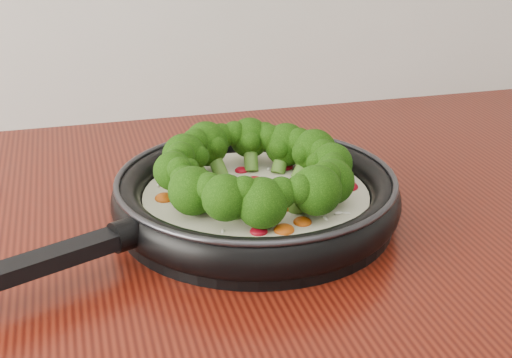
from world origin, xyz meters
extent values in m
cylinder|color=black|center=(-0.03, 1.10, 0.91)|extent=(0.40, 0.40, 0.01)
torus|color=black|center=(-0.03, 1.10, 0.93)|extent=(0.42, 0.42, 0.03)
torus|color=#2D2D33|center=(-0.03, 1.10, 0.95)|extent=(0.41, 0.41, 0.01)
cube|color=black|center=(-0.26, 1.00, 0.93)|extent=(0.18, 0.10, 0.02)
cylinder|color=black|center=(-0.18, 1.04, 0.93)|extent=(0.04, 0.04, 0.03)
cylinder|color=white|center=(-0.03, 1.10, 0.92)|extent=(0.33, 0.33, 0.02)
ellipsoid|color=#9E0717|center=(-0.03, 1.11, 0.93)|extent=(0.02, 0.02, 0.01)
ellipsoid|color=#9E0717|center=(-0.07, 1.05, 0.93)|extent=(0.02, 0.02, 0.01)
ellipsoid|color=#BF4B0C|center=(0.05, 1.10, 0.93)|extent=(0.02, 0.02, 0.01)
ellipsoid|color=#9E0717|center=(-0.10, 1.08, 0.93)|extent=(0.02, 0.02, 0.01)
ellipsoid|color=#9E0717|center=(-0.01, 1.11, 0.93)|extent=(0.03, 0.03, 0.01)
ellipsoid|color=#BF4B0C|center=(-0.06, 1.11, 0.93)|extent=(0.02, 0.02, 0.01)
ellipsoid|color=#9E0717|center=(-0.06, 1.13, 0.93)|extent=(0.02, 0.02, 0.01)
ellipsoid|color=#9E0717|center=(-0.02, 1.13, 0.93)|extent=(0.02, 0.02, 0.01)
ellipsoid|color=#BF4B0C|center=(-0.13, 1.11, 0.93)|extent=(0.03, 0.03, 0.01)
ellipsoid|color=#9E0717|center=(-0.05, 1.01, 0.93)|extent=(0.02, 0.02, 0.01)
ellipsoid|color=#9E0717|center=(0.02, 1.07, 0.93)|extent=(0.02, 0.02, 0.01)
ellipsoid|color=#BF4B0C|center=(-0.03, 1.08, 0.93)|extent=(0.03, 0.03, 0.01)
ellipsoid|color=#9E0717|center=(-0.03, 1.06, 0.93)|extent=(0.02, 0.02, 0.01)
ellipsoid|color=#9E0717|center=(0.06, 1.12, 0.93)|extent=(0.02, 0.02, 0.01)
ellipsoid|color=#BF4B0C|center=(0.00, 1.02, 0.93)|extent=(0.03, 0.03, 0.01)
ellipsoid|color=#9E0717|center=(-0.07, 1.09, 0.93)|extent=(0.03, 0.03, 0.01)
ellipsoid|color=#9E0717|center=(-0.07, 1.06, 0.93)|extent=(0.03, 0.03, 0.01)
ellipsoid|color=#BF4B0C|center=(-0.03, 1.01, 0.93)|extent=(0.03, 0.03, 0.01)
ellipsoid|color=#9E0717|center=(0.02, 1.16, 0.93)|extent=(0.03, 0.03, 0.01)
ellipsoid|color=#9E0717|center=(-0.03, 1.09, 0.93)|extent=(0.03, 0.03, 0.01)
ellipsoid|color=#BF4B0C|center=(0.05, 1.12, 0.93)|extent=(0.03, 0.03, 0.01)
ellipsoid|color=#9E0717|center=(-0.03, 1.17, 0.93)|extent=(0.02, 0.02, 0.01)
ellipsoid|color=#9E0717|center=(0.07, 1.09, 0.93)|extent=(0.02, 0.02, 0.01)
ellipsoid|color=#BF4B0C|center=(-0.01, 1.05, 0.93)|extent=(0.03, 0.03, 0.01)
ellipsoid|color=white|center=(0.07, 1.08, 0.93)|extent=(0.01, 0.01, 0.00)
ellipsoid|color=white|center=(-0.06, 1.12, 0.93)|extent=(0.01, 0.01, 0.00)
ellipsoid|color=white|center=(-0.05, 1.02, 0.93)|extent=(0.01, 0.01, 0.00)
ellipsoid|color=white|center=(-0.13, 1.15, 0.93)|extent=(0.01, 0.01, 0.00)
ellipsoid|color=white|center=(-0.10, 1.19, 0.94)|extent=(0.01, 0.01, 0.00)
ellipsoid|color=white|center=(0.04, 1.11, 0.93)|extent=(0.01, 0.01, 0.00)
ellipsoid|color=white|center=(-0.06, 1.03, 0.94)|extent=(0.01, 0.01, 0.00)
ellipsoid|color=white|center=(-0.08, 1.06, 0.93)|extent=(0.01, 0.01, 0.00)
ellipsoid|color=white|center=(0.04, 1.03, 0.94)|extent=(0.01, 0.00, 0.00)
ellipsoid|color=white|center=(0.04, 1.10, 0.93)|extent=(0.01, 0.00, 0.00)
ellipsoid|color=white|center=(0.02, 1.02, 0.93)|extent=(0.01, 0.01, 0.00)
ellipsoid|color=white|center=(-0.06, 1.13, 0.93)|extent=(0.01, 0.01, 0.00)
ellipsoid|color=white|center=(0.05, 1.03, 0.93)|extent=(0.01, 0.01, 0.00)
ellipsoid|color=white|center=(-0.03, 0.99, 0.93)|extent=(0.01, 0.01, 0.00)
ellipsoid|color=white|center=(-0.09, 1.02, 0.93)|extent=(0.01, 0.01, 0.00)
ellipsoid|color=white|center=(-0.04, 1.02, 0.93)|extent=(0.01, 0.00, 0.00)
ellipsoid|color=white|center=(0.02, 1.05, 0.93)|extent=(0.01, 0.01, 0.00)
ellipsoid|color=white|center=(-0.01, 1.06, 0.94)|extent=(0.01, 0.01, 0.00)
ellipsoid|color=white|center=(-0.07, 1.06, 0.93)|extent=(0.01, 0.01, 0.00)
ellipsoid|color=white|center=(-0.05, 1.02, 0.94)|extent=(0.01, 0.00, 0.00)
ellipsoid|color=white|center=(0.00, 1.16, 0.93)|extent=(0.01, 0.01, 0.00)
cylinder|color=#5F9430|center=(0.03, 1.13, 0.95)|extent=(0.04, 0.03, 0.03)
sphere|color=black|center=(0.05, 1.14, 0.96)|extent=(0.07, 0.07, 0.05)
sphere|color=black|center=(0.04, 1.15, 0.97)|extent=(0.04, 0.04, 0.03)
sphere|color=black|center=(0.05, 1.12, 0.97)|extent=(0.04, 0.04, 0.03)
sphere|color=black|center=(0.03, 1.13, 0.96)|extent=(0.03, 0.03, 0.03)
cylinder|color=#5F9430|center=(0.01, 1.15, 0.95)|extent=(0.03, 0.03, 0.03)
sphere|color=black|center=(0.02, 1.17, 0.96)|extent=(0.07, 0.07, 0.05)
sphere|color=black|center=(0.01, 1.18, 0.97)|extent=(0.04, 0.04, 0.03)
sphere|color=black|center=(0.04, 1.15, 0.97)|extent=(0.04, 0.04, 0.03)
sphere|color=black|center=(0.01, 1.15, 0.96)|extent=(0.03, 0.03, 0.03)
cylinder|color=#5F9430|center=(-0.02, 1.17, 0.95)|extent=(0.02, 0.04, 0.04)
sphere|color=black|center=(-0.02, 1.19, 0.97)|extent=(0.06, 0.06, 0.05)
sphere|color=black|center=(-0.03, 1.19, 0.97)|extent=(0.04, 0.04, 0.03)
sphere|color=black|center=(0.00, 1.18, 0.97)|extent=(0.04, 0.04, 0.03)
sphere|color=black|center=(-0.02, 1.17, 0.97)|extent=(0.03, 0.03, 0.02)
cylinder|color=#5F9430|center=(-0.06, 1.17, 0.95)|extent=(0.03, 0.04, 0.04)
sphere|color=black|center=(-0.07, 1.18, 0.97)|extent=(0.07, 0.07, 0.05)
sphere|color=black|center=(-0.09, 1.17, 0.97)|extent=(0.04, 0.04, 0.03)
sphere|color=black|center=(-0.05, 1.19, 0.97)|extent=(0.04, 0.04, 0.03)
sphere|color=black|center=(-0.06, 1.17, 0.97)|extent=(0.04, 0.04, 0.03)
cylinder|color=#5F9430|center=(-0.09, 1.14, 0.95)|extent=(0.04, 0.03, 0.04)
sphere|color=black|center=(-0.10, 1.16, 0.96)|extent=(0.07, 0.07, 0.05)
sphere|color=black|center=(-0.11, 1.14, 0.97)|extent=(0.04, 0.04, 0.03)
sphere|color=black|center=(-0.09, 1.17, 0.97)|extent=(0.04, 0.04, 0.03)
sphere|color=black|center=(-0.09, 1.15, 0.97)|extent=(0.03, 0.03, 0.03)
cylinder|color=#5F9430|center=(-0.10, 1.11, 0.95)|extent=(0.04, 0.02, 0.04)
sphere|color=black|center=(-0.12, 1.11, 0.97)|extent=(0.06, 0.06, 0.04)
sphere|color=black|center=(-0.12, 1.09, 0.97)|extent=(0.04, 0.04, 0.03)
sphere|color=black|center=(-0.12, 1.12, 0.97)|extent=(0.03, 0.03, 0.03)
sphere|color=black|center=(-0.10, 1.11, 0.97)|extent=(0.03, 0.03, 0.02)
cylinder|color=#5F9430|center=(-0.09, 1.07, 0.95)|extent=(0.04, 0.03, 0.04)
sphere|color=black|center=(-0.11, 1.06, 0.96)|extent=(0.07, 0.07, 0.05)
sphere|color=black|center=(-0.09, 1.05, 0.97)|extent=(0.04, 0.04, 0.03)
sphere|color=black|center=(-0.11, 1.08, 0.97)|extent=(0.04, 0.04, 0.03)
sphere|color=black|center=(-0.09, 1.07, 0.96)|extent=(0.03, 0.03, 0.03)
cylinder|color=#5F9430|center=(-0.07, 1.04, 0.95)|extent=(0.03, 0.04, 0.04)
sphere|color=black|center=(-0.08, 1.03, 0.97)|extent=(0.06, 0.06, 0.05)
sphere|color=black|center=(-0.06, 1.02, 0.97)|extent=(0.04, 0.04, 0.03)
sphere|color=black|center=(-0.09, 1.04, 0.97)|extent=(0.04, 0.04, 0.03)
sphere|color=black|center=(-0.07, 1.04, 0.97)|extent=(0.03, 0.03, 0.02)
cylinder|color=#5F9430|center=(-0.04, 1.03, 0.95)|extent=(0.02, 0.03, 0.03)
sphere|color=black|center=(-0.05, 1.02, 0.96)|extent=(0.07, 0.07, 0.05)
sphere|color=black|center=(-0.03, 1.02, 0.97)|extent=(0.04, 0.04, 0.03)
sphere|color=black|center=(-0.07, 1.02, 0.97)|extent=(0.04, 0.04, 0.03)
sphere|color=black|center=(-0.04, 1.03, 0.96)|extent=(0.03, 0.03, 0.03)
cylinder|color=#5F9430|center=(0.00, 1.04, 0.95)|extent=(0.03, 0.04, 0.04)
sphere|color=black|center=(0.01, 1.02, 0.97)|extent=(0.07, 0.07, 0.05)
sphere|color=black|center=(0.03, 1.04, 0.97)|extent=(0.04, 0.04, 0.03)
sphere|color=black|center=(-0.01, 1.02, 0.97)|extent=(0.04, 0.04, 0.03)
sphere|color=black|center=(0.00, 1.04, 0.97)|extent=(0.03, 0.03, 0.03)
cylinder|color=#5F9430|center=(0.02, 1.06, 0.95)|extent=(0.03, 0.03, 0.03)
sphere|color=black|center=(0.04, 1.05, 0.96)|extent=(0.06, 0.06, 0.05)
sphere|color=black|center=(0.04, 1.07, 0.97)|extent=(0.04, 0.04, 0.03)
sphere|color=black|center=(0.02, 1.04, 0.97)|extent=(0.04, 0.04, 0.03)
sphere|color=black|center=(0.02, 1.06, 0.96)|extent=(0.03, 0.03, 0.02)
cylinder|color=#5F9430|center=(0.04, 1.10, 0.95)|extent=(0.03, 0.02, 0.03)
sphere|color=black|center=(0.06, 1.10, 0.96)|extent=(0.06, 0.06, 0.05)
sphere|color=black|center=(0.05, 1.11, 0.97)|extent=(0.04, 0.04, 0.03)
sphere|color=black|center=(0.05, 1.08, 0.97)|extent=(0.04, 0.04, 0.03)
sphere|color=black|center=(0.04, 1.10, 0.96)|extent=(0.03, 0.03, 0.02)
camera|label=1|loc=(-0.22, 0.40, 1.26)|focal=50.42mm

